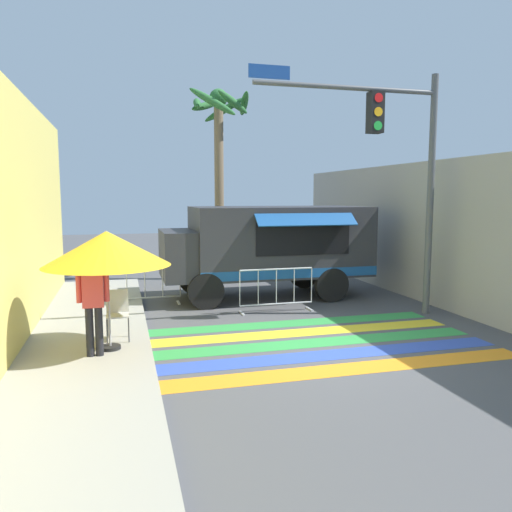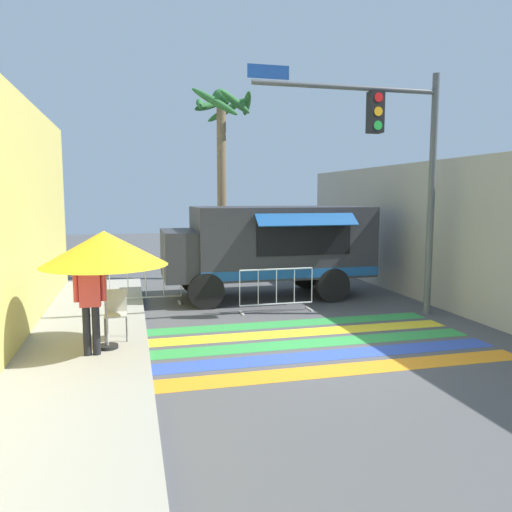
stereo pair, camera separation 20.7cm
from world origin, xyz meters
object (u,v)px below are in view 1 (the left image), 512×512
(palm_tree, at_px, (219,142))
(patio_umbrella, at_px, (107,249))
(traffic_signal_pole, at_px, (397,151))
(barricade_side, at_px, (145,285))
(food_truck, at_px, (264,244))
(barricade_front, at_px, (276,291))
(vendor_person, at_px, (93,296))
(folding_chair, at_px, (118,310))

(palm_tree, bearing_deg, patio_umbrella, -114.37)
(traffic_signal_pole, height_order, barricade_side, traffic_signal_pole)
(food_truck, xyz_separation_m, barricade_front, (-0.21, -1.78, -0.97))
(traffic_signal_pole, bearing_deg, barricade_side, 154.17)
(patio_umbrella, relative_size, vendor_person, 1.22)
(vendor_person, distance_m, barricade_side, 4.63)
(patio_umbrella, height_order, vendor_person, patio_umbrella)
(folding_chair, xyz_separation_m, palm_tree, (3.35, 7.07, 3.90))
(food_truck, relative_size, barricade_front, 3.05)
(barricade_side, xyz_separation_m, palm_tree, (2.69, 3.53, 4.08))
(food_truck, xyz_separation_m, barricade_side, (-3.28, -0.19, -0.97))
(food_truck, xyz_separation_m, palm_tree, (-0.59, 3.34, 3.11))
(folding_chair, xyz_separation_m, barricade_front, (3.73, 1.95, -0.18))
(folding_chair, bearing_deg, palm_tree, 48.26)
(food_truck, height_order, patio_umbrella, food_truck)
(folding_chair, height_order, vendor_person, vendor_person)
(vendor_person, height_order, barricade_front, vendor_person)
(barricade_front, height_order, barricade_side, same)
(food_truck, relative_size, vendor_person, 3.18)
(traffic_signal_pole, height_order, vendor_person, traffic_signal_pole)
(food_truck, height_order, traffic_signal_pole, traffic_signal_pole)
(folding_chair, relative_size, palm_tree, 0.15)
(vendor_person, xyz_separation_m, barricade_side, (1.03, 4.47, -0.65))
(patio_umbrella, bearing_deg, food_truck, 46.85)
(patio_umbrella, distance_m, vendor_person, 0.85)
(food_truck, bearing_deg, barricade_side, -176.70)
(folding_chair, distance_m, barricade_side, 3.61)
(vendor_person, bearing_deg, barricade_side, 70.91)
(folding_chair, bearing_deg, barricade_side, 63.02)
(patio_umbrella, bearing_deg, barricade_side, 79.16)
(vendor_person, xyz_separation_m, barricade_front, (4.11, 2.88, -0.65))
(traffic_signal_pole, distance_m, patio_umbrella, 6.83)
(patio_umbrella, distance_m, barricade_side, 4.46)
(barricade_side, bearing_deg, food_truck, 3.30)
(barricade_front, bearing_deg, palm_tree, 94.30)
(traffic_signal_pole, bearing_deg, palm_tree, 115.01)
(traffic_signal_pole, bearing_deg, barricade_front, 156.21)
(traffic_signal_pole, xyz_separation_m, palm_tree, (-2.91, 6.24, 0.77))
(traffic_signal_pole, xyz_separation_m, patio_umbrella, (-6.39, -1.45, -1.91))
(palm_tree, bearing_deg, barricade_front, -85.70)
(food_truck, relative_size, folding_chair, 6.13)
(food_truck, relative_size, patio_umbrella, 2.61)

